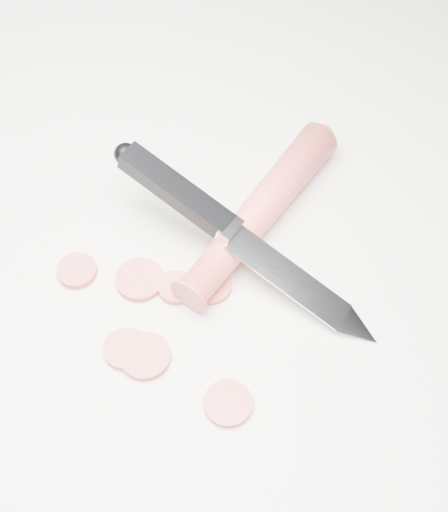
# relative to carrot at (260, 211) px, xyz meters

# --- Properties ---
(ground) EXTENTS (2.40, 2.40, 0.00)m
(ground) POSITION_rel_carrot_xyz_m (-0.06, -0.04, -0.02)
(ground) COLOR silver
(ground) RESTS_ON ground
(carrot) EXTENTS (0.11, 0.20, 0.03)m
(carrot) POSITION_rel_carrot_xyz_m (0.00, 0.00, 0.00)
(carrot) COLOR #E4453E
(carrot) RESTS_ON ground
(carrot_slice_0) EXTENTS (0.04, 0.04, 0.01)m
(carrot_slice_0) POSITION_rel_carrot_xyz_m (-0.06, -0.14, -0.01)
(carrot_slice_0) COLOR #C34D47
(carrot_slice_0) RESTS_ON ground
(carrot_slice_1) EXTENTS (0.03, 0.03, 0.01)m
(carrot_slice_1) POSITION_rel_carrot_xyz_m (-0.08, -0.14, -0.01)
(carrot_slice_1) COLOR #C34D47
(carrot_slice_1) RESTS_ON ground
(carrot_slice_2) EXTENTS (0.04, 0.04, 0.01)m
(carrot_slice_2) POSITION_rel_carrot_xyz_m (-0.08, -0.08, -0.01)
(carrot_slice_2) COLOR #C34D47
(carrot_slice_2) RESTS_ON ground
(carrot_slice_3) EXTENTS (0.03, 0.03, 0.01)m
(carrot_slice_3) POSITION_rel_carrot_xyz_m (-0.05, -0.08, -0.01)
(carrot_slice_3) COLOR #C34D47
(carrot_slice_3) RESTS_ON ground
(carrot_slice_4) EXTENTS (0.03, 0.03, 0.01)m
(carrot_slice_4) POSITION_rel_carrot_xyz_m (-0.03, -0.07, -0.01)
(carrot_slice_4) COLOR #C34D47
(carrot_slice_4) RESTS_ON ground
(carrot_slice_5) EXTENTS (0.03, 0.03, 0.01)m
(carrot_slice_5) POSITION_rel_carrot_xyz_m (-0.14, -0.08, -0.01)
(carrot_slice_5) COLOR #C34D47
(carrot_slice_5) RESTS_ON ground
(carrot_slice_6) EXTENTS (0.04, 0.04, 0.01)m
(carrot_slice_6) POSITION_rel_carrot_xyz_m (0.01, -0.16, -0.01)
(carrot_slice_6) COLOR #C34D47
(carrot_slice_6) RESTS_ON ground
(kitchen_knife) EXTENTS (0.24, 0.12, 0.07)m
(kitchen_knife) POSITION_rel_carrot_xyz_m (-0.01, -0.04, 0.02)
(kitchen_knife) COLOR silver
(kitchen_knife) RESTS_ON ground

